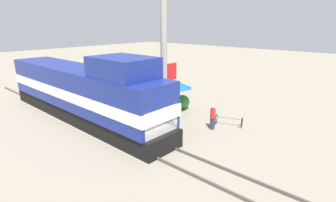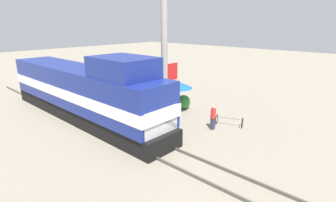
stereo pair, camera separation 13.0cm
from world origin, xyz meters
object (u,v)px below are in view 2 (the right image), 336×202
Objects in this scene: billboard_sign at (170,74)px; bicycle at (229,121)px; locomotive at (85,92)px; person_bystander at (213,117)px; utility_pole at (164,35)px; vendor_umbrella at (177,85)px.

billboard_sign is 7.39m from bicycle.
locomotive is at bearing 106.09° from bicycle.
person_bystander is (-2.92, -6.40, -1.55)m from billboard_sign.
utility_pole is 3.50× the size of billboard_sign.
utility_pole is 7.20× the size of person_bystander.
billboard_sign is at bearing 51.71° from vendor_umbrella.
vendor_umbrella is at bearing 76.04° from person_bystander.
person_bystander is at bearing 138.90° from bicycle.
person_bystander is (-0.98, -3.94, -1.34)m from vendor_umbrella.
locomotive is 6.72m from vendor_umbrella.
bicycle is at bearing -21.57° from person_bystander.
locomotive is 10.26× the size of person_bystander.
bicycle is (0.28, -4.44, -1.86)m from vendor_umbrella.
vendor_umbrella is 3.14m from billboard_sign.
billboard_sign is 7.20m from person_bystander.
billboard_sign is at bearing 65.46° from person_bystander.
utility_pole is 6.18× the size of bicycle.
bicycle is at bearing -86.41° from vendor_umbrella.
person_bystander is at bearing -59.08° from locomotive.
bicycle is at bearing -68.59° from utility_pole.
locomotive is at bearing 120.92° from person_bystander.
person_bystander is at bearing -114.54° from billboard_sign.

